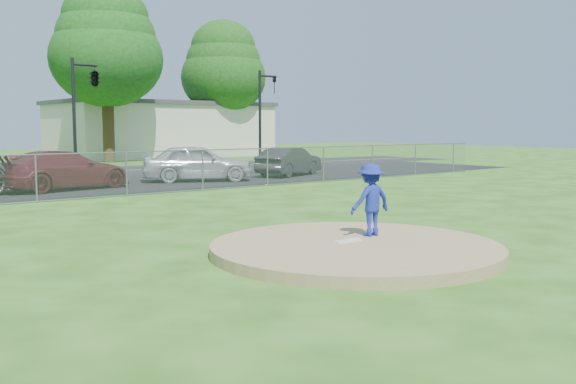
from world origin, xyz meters
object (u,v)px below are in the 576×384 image
tree_far_right (224,67)px  traffic_signal_center (93,80)px  parked_car_pearl (197,163)px  traffic_signal_right (263,109)px  parked_car_darkred (64,170)px  commercial_building (161,129)px  pitcher (371,200)px  parked_car_charcoal (289,161)px  tree_right (106,45)px

tree_far_right → traffic_signal_center: size_ratio=1.92×
tree_far_right → parked_car_pearl: bearing=-126.0°
traffic_signal_right → parked_car_darkred: size_ratio=1.11×
commercial_building → pitcher: size_ratio=11.43×
traffic_signal_center → parked_car_charcoal: 10.31m
tree_far_right → parked_car_pearl: tree_far_right is taller
traffic_signal_right → parked_car_charcoal: traffic_signal_right is taller
tree_right → traffic_signal_center: 11.60m
pitcher → parked_car_charcoal: (10.20, 15.16, -0.23)m
commercial_building → parked_car_charcoal: 23.01m
traffic_signal_center → parked_car_pearl: bearing=-72.7°
commercial_building → tree_far_right: size_ratio=1.53×
tree_right → pitcher: tree_right is taller
traffic_signal_center → pitcher: size_ratio=3.90×
parked_car_darkred → parked_car_pearl: 5.82m
tree_far_right → pitcher: (-19.17, -34.58, -6.14)m
traffic_signal_right → traffic_signal_center: bearing=-180.0°
tree_far_right → traffic_signal_center: 20.78m
tree_right → tree_far_right: 11.42m
traffic_signal_center → parked_car_charcoal: traffic_signal_center is taller
tree_far_right → traffic_signal_right: size_ratio=1.92×
tree_far_right → parked_car_charcoal: size_ratio=2.60×
commercial_building → traffic_signal_center: traffic_signal_center is taller
tree_far_right → commercial_building: bearing=143.1°
tree_right → traffic_signal_right: size_ratio=2.08×
tree_right → tree_far_right: tree_right is taller
traffic_signal_center → pitcher: traffic_signal_center is taller
tree_right → traffic_signal_center: size_ratio=2.08×
parked_car_pearl → parked_car_charcoal: size_ratio=1.14×
traffic_signal_right → parked_car_charcoal: 7.66m
parked_car_pearl → tree_right: bearing=14.3°
tree_far_right → parked_car_pearl: size_ratio=2.29×
parked_car_charcoal → pitcher: bearing=124.5°
parked_car_darkred → traffic_signal_right: bearing=-75.9°
commercial_building → traffic_signal_right: bearing=-96.3°
parked_car_pearl → traffic_signal_center: bearing=42.1°
commercial_building → tree_right: 10.73m
parked_car_darkred → parked_car_pearl: bearing=-99.5°
parked_car_charcoal → parked_car_darkred: bearing=68.8°
commercial_building → parked_car_charcoal: size_ratio=3.98×
commercial_building → traffic_signal_center: (-12.03, -16.00, 2.45)m
parked_car_darkred → parked_car_pearl: (5.82, 0.11, 0.07)m
parked_car_pearl → parked_car_charcoal: 5.08m
traffic_signal_center → pitcher: bearing=-98.3°
tree_right → pitcher: size_ratio=8.11×
traffic_signal_center → parked_car_pearl: (1.98, -6.37, -3.80)m
commercial_building → traffic_signal_right: (-1.76, -16.00, 1.20)m
pitcher → parked_car_darkred: bearing=-82.4°
commercial_building → tree_far_right: bearing=-36.9°
pitcher → commercial_building: bearing=-107.1°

